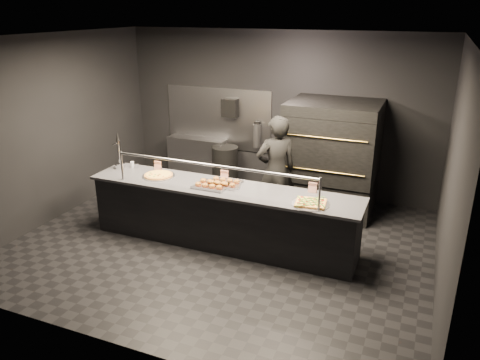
% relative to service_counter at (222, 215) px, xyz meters
% --- Properties ---
extents(room, '(6.04, 6.00, 3.00)m').
position_rel_service_counter_xyz_m(room, '(-0.02, 0.05, 1.03)').
color(room, black).
rests_on(room, ground).
extents(service_counter, '(4.10, 0.78, 1.37)m').
position_rel_service_counter_xyz_m(service_counter, '(0.00, 0.00, 0.00)').
color(service_counter, black).
rests_on(service_counter, ground).
extents(pizza_oven, '(1.50, 1.23, 1.91)m').
position_rel_service_counter_xyz_m(pizza_oven, '(1.20, 1.90, 0.50)').
color(pizza_oven, black).
rests_on(pizza_oven, ground).
extents(prep_shelf, '(1.20, 0.35, 0.90)m').
position_rel_service_counter_xyz_m(prep_shelf, '(-1.60, 2.32, -0.01)').
color(prep_shelf, '#99999E').
rests_on(prep_shelf, ground).
extents(towel_dispenser, '(0.30, 0.20, 0.35)m').
position_rel_service_counter_xyz_m(towel_dispenser, '(-0.90, 2.39, 1.09)').
color(towel_dispenser, black).
rests_on(towel_dispenser, room).
extents(fire_extinguisher, '(0.14, 0.14, 0.51)m').
position_rel_service_counter_xyz_m(fire_extinguisher, '(-0.35, 2.40, 0.60)').
color(fire_extinguisher, '#B2B2B7').
rests_on(fire_extinguisher, room).
extents(beer_tap, '(0.16, 0.23, 0.61)m').
position_rel_service_counter_xyz_m(beer_tap, '(-1.85, 0.12, 0.63)').
color(beer_tap, silver).
rests_on(beer_tap, service_counter).
extents(round_pizza, '(0.50, 0.50, 0.03)m').
position_rel_service_counter_xyz_m(round_pizza, '(-1.09, 0.04, 0.47)').
color(round_pizza, silver).
rests_on(round_pizza, service_counter).
extents(slider_tray_a, '(0.48, 0.36, 0.08)m').
position_rel_service_counter_xyz_m(slider_tray_a, '(-0.14, -0.06, 0.49)').
color(slider_tray_a, silver).
rests_on(slider_tray_a, service_counter).
extents(slider_tray_b, '(0.55, 0.46, 0.08)m').
position_rel_service_counter_xyz_m(slider_tray_b, '(-0.00, 0.08, 0.49)').
color(slider_tray_b, silver).
rests_on(slider_tray_b, service_counter).
extents(square_pizza, '(0.50, 0.50, 0.05)m').
position_rel_service_counter_xyz_m(square_pizza, '(1.36, -0.14, 0.47)').
color(square_pizza, silver).
rests_on(square_pizza, service_counter).
extents(condiment_jar, '(0.15, 0.06, 0.10)m').
position_rel_service_counter_xyz_m(condiment_jar, '(-1.67, 0.23, 0.50)').
color(condiment_jar, silver).
rests_on(condiment_jar, service_counter).
extents(tent_cards, '(2.64, 0.04, 0.15)m').
position_rel_service_counter_xyz_m(tent_cards, '(-0.02, 0.28, 0.53)').
color(tent_cards, white).
rests_on(tent_cards, service_counter).
extents(trash_bin, '(0.51, 0.51, 0.84)m').
position_rel_service_counter_xyz_m(trash_bin, '(-0.90, 2.12, -0.04)').
color(trash_bin, black).
rests_on(trash_bin, ground).
extents(worker, '(0.79, 0.74, 1.81)m').
position_rel_service_counter_xyz_m(worker, '(0.50, 0.99, 0.44)').
color(worker, black).
rests_on(worker, ground).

